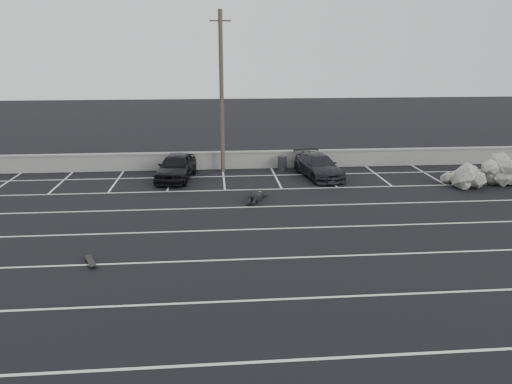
{
  "coord_description": "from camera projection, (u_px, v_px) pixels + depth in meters",
  "views": [
    {
      "loc": [
        0.42,
        -16.12,
        7.07
      ],
      "look_at": [
        2.28,
        5.05,
        1.0
      ],
      "focal_mm": 35.0,
      "sensor_mm": 36.0,
      "label": 1
    }
  ],
  "objects": [
    {
      "name": "ground",
      "position": [
        203.0,
        261.0,
        17.35
      ],
      "size": [
        120.0,
        120.0,
        0.0
      ],
      "primitive_type": "plane",
      "color": "black",
      "rests_on": "ground"
    },
    {
      "name": "skateboard",
      "position": [
        91.0,
        262.0,
        17.07
      ],
      "size": [
        0.54,
        0.88,
        0.1
      ],
      "rotation": [
        0.0,
        0.0,
        0.4
      ],
      "color": "black",
      "rests_on": "ground"
    },
    {
      "name": "trash_bin",
      "position": [
        282.0,
        163.0,
        30.16
      ],
      "size": [
        0.74,
        0.74,
        0.9
      ],
      "rotation": [
        0.0,
        0.0,
        -0.31
      ],
      "color": "#232325",
      "rests_on": "ground"
    },
    {
      "name": "riprap_pile",
      "position": [
        487.0,
        176.0,
        26.98
      ],
      "size": [
        4.81,
        3.42,
        1.35
      ],
      "color": "#ACAAA1",
      "rests_on": "ground"
    },
    {
      "name": "utility_pole",
      "position": [
        222.0,
        93.0,
        28.79
      ],
      "size": [
        1.23,
        0.25,
        9.25
      ],
      "color": "#4C4238",
      "rests_on": "ground"
    },
    {
      "name": "person",
      "position": [
        257.0,
        194.0,
        24.52
      ],
      "size": [
        2.54,
        3.08,
        0.49
      ],
      "primitive_type": null,
      "rotation": [
        0.0,
        0.0,
        -0.34
      ],
      "color": "black",
      "rests_on": "ground"
    },
    {
      "name": "seawall",
      "position": [
        206.0,
        160.0,
        30.61
      ],
      "size": [
        50.0,
        0.45,
        1.06
      ],
      "color": "gray",
      "rests_on": "ground"
    },
    {
      "name": "car_right",
      "position": [
        319.0,
        166.0,
        28.6
      ],
      "size": [
        2.6,
        4.72,
        1.3
      ],
      "primitive_type": "imported",
      "rotation": [
        0.0,
        0.0,
        0.18
      ],
      "color": "black",
      "rests_on": "ground"
    },
    {
      "name": "stall_lines",
      "position": [
        203.0,
        219.0,
        21.56
      ],
      "size": [
        36.0,
        20.05,
        0.01
      ],
      "color": "silver",
      "rests_on": "ground"
    },
    {
      "name": "car_left",
      "position": [
        176.0,
        167.0,
        28.05
      ],
      "size": [
        2.43,
        4.61,
        1.49
      ],
      "primitive_type": "imported",
      "rotation": [
        0.0,
        0.0,
        -0.16
      ],
      "color": "black",
      "rests_on": "ground"
    }
  ]
}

